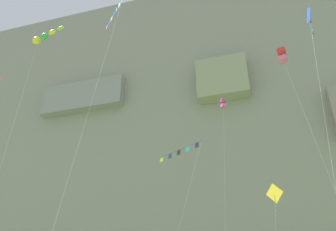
# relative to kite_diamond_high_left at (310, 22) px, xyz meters

# --- Properties ---
(cliff_face) EXTENTS (180.00, 30.14, 70.39)m
(cliff_face) POSITION_rel_kite_diamond_high_left_xyz_m (-10.51, 45.94, 11.17)
(cliff_face) COLOR gray
(cliff_face) RESTS_ON ground
(kite_diamond_high_left) EXTENTS (2.73, 5.73, 25.91)m
(kite_diamond_high_left) POSITION_rel_kite_diamond_high_left_xyz_m (0.00, 0.00, 0.00)
(kite_diamond_high_left) COLOR blue
(kite_diamond_high_left) RESTS_ON ground
(kite_box_mid_right) EXTENTS (3.39, 6.50, 31.04)m
(kite_box_mid_right) POSITION_rel_kite_diamond_high_left_xyz_m (-1.49, 11.29, 6.05)
(kite_box_mid_right) COLOR red
(kite_box_mid_right) RESTS_ON ground
(kite_diamond_mid_center) EXTENTS (2.44, 6.12, 16.39)m
(kite_diamond_mid_center) POSITION_rel_kite_diamond_high_left_xyz_m (-4.65, 14.22, -9.09)
(kite_diamond_mid_center) COLOR yellow
(kite_diamond_mid_center) RESTS_ON ground
(kite_banner_far_left) EXTENTS (2.40, 4.68, 22.27)m
(kite_banner_far_left) POSITION_rel_kite_diamond_high_left_xyz_m (-13.72, -7.34, -4.58)
(kite_banner_far_left) COLOR black
(kite_banner_far_left) RESTS_ON ground
(kite_windsock_low_right) EXTENTS (3.72, 4.23, 25.94)m
(kite_windsock_low_right) POSITION_rel_kite_diamond_high_left_xyz_m (-22.40, -3.04, 1.49)
(kite_windsock_low_right) COLOR yellow
(kite_windsock_low_right) RESTS_ON ground
(kite_box_far_right) EXTENTS (1.69, 4.52, 30.36)m
(kite_box_far_right) POSITION_rel_kite_diamond_high_left_xyz_m (-9.47, 18.71, 5.44)
(kite_box_far_right) COLOR #CC3399
(kite_box_far_right) RESTS_ON ground
(kite_banner_low_center) EXTENTS (5.12, 3.14, 18.11)m
(kite_banner_low_center) POSITION_rel_kite_diamond_high_left_xyz_m (-12.96, 7.50, -7.23)
(kite_banner_low_center) COLOR black
(kite_banner_low_center) RESTS_ON ground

